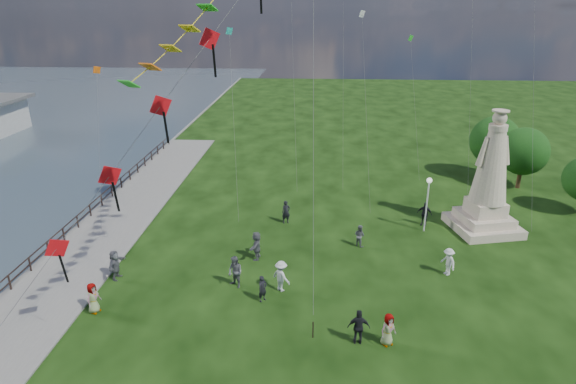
# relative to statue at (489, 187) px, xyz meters

# --- Properties ---
(waterfront) EXTENTS (200.00, 200.00, 1.51)m
(waterfront) POSITION_rel_statue_xyz_m (-27.56, -6.71, -3.28)
(waterfront) COLOR #364451
(waterfront) RESTS_ON ground
(statue) EXTENTS (5.02, 5.02, 8.52)m
(statue) POSITION_rel_statue_xyz_m (0.00, 0.00, 0.00)
(statue) COLOR tan
(statue) RESTS_ON ground
(lamppost) EXTENTS (0.37, 0.37, 3.96)m
(lamppost) POSITION_rel_statue_xyz_m (-4.18, -0.53, -0.36)
(lamppost) COLOR silver
(lamppost) RESTS_ON ground
(tree_row) EXTENTS (8.19, 11.63, 5.73)m
(tree_row) POSITION_rel_statue_xyz_m (5.53, 8.65, 0.07)
(tree_row) COLOR #382314
(tree_row) RESTS_ON ground
(person_0) EXTENTS (0.63, 0.64, 1.49)m
(person_0) POSITION_rel_statue_xyz_m (-14.55, -9.77, -2.47)
(person_0) COLOR black
(person_0) RESTS_ON ground
(person_1) EXTENTS (1.07, 1.00, 1.88)m
(person_1) POSITION_rel_statue_xyz_m (-16.23, -8.49, -2.28)
(person_1) COLOR #595960
(person_1) RESTS_ON ground
(person_2) EXTENTS (1.29, 1.21, 1.81)m
(person_2) POSITION_rel_statue_xyz_m (-13.64, -8.71, -2.31)
(person_2) COLOR silver
(person_2) RESTS_ON ground
(person_3) EXTENTS (1.06, 0.55, 1.79)m
(person_3) POSITION_rel_statue_xyz_m (-9.70, -12.95, -2.32)
(person_3) COLOR black
(person_3) RESTS_ON ground
(person_4) EXTENTS (0.94, 0.82, 1.64)m
(person_4) POSITION_rel_statue_xyz_m (-8.35, -12.95, -2.40)
(person_4) COLOR #595960
(person_4) RESTS_ON ground
(person_5) EXTENTS (0.91, 1.75, 1.80)m
(person_5) POSITION_rel_statue_xyz_m (-23.26, -8.05, -2.32)
(person_5) COLOR #595960
(person_5) RESTS_ON ground
(person_6) EXTENTS (0.73, 0.61, 1.71)m
(person_6) POSITION_rel_statue_xyz_m (-13.96, 0.20, -2.36)
(person_6) COLOR black
(person_6) RESTS_ON ground
(person_7) EXTENTS (0.83, 0.82, 1.49)m
(person_7) POSITION_rel_statue_xyz_m (-8.91, -3.07, -2.47)
(person_7) COLOR #595960
(person_7) RESTS_ON ground
(person_8) EXTENTS (0.99, 1.23, 1.70)m
(person_8) POSITION_rel_statue_xyz_m (-4.02, -6.41, -2.37)
(person_8) COLOR silver
(person_8) RESTS_ON ground
(person_9) EXTENTS (1.17, 0.90, 1.78)m
(person_9) POSITION_rel_statue_xyz_m (-4.01, 0.48, -2.33)
(person_9) COLOR black
(person_9) RESTS_ON ground
(person_10) EXTENTS (0.74, 0.94, 1.68)m
(person_10) POSITION_rel_statue_xyz_m (-23.11, -11.32, -2.38)
(person_10) COLOR #595960
(person_10) RESTS_ON ground
(person_11) EXTENTS (0.92, 1.77, 1.83)m
(person_11) POSITION_rel_statue_xyz_m (-15.44, -5.20, -2.30)
(person_11) COLOR #595960
(person_11) RESTS_ON ground
(red_kite_train) EXTENTS (11.53, 9.35, 16.66)m
(red_kite_train) POSITION_rel_statue_xyz_m (-18.92, -11.12, 7.06)
(red_kite_train) COLOR black
(red_kite_train) RESTS_ON ground
(small_kites) EXTENTS (31.32, 17.41, 31.97)m
(small_kites) POSITION_rel_statue_xyz_m (-9.56, 7.73, 11.37)
(small_kites) COLOR #1CA89C
(small_kites) RESTS_ON ground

